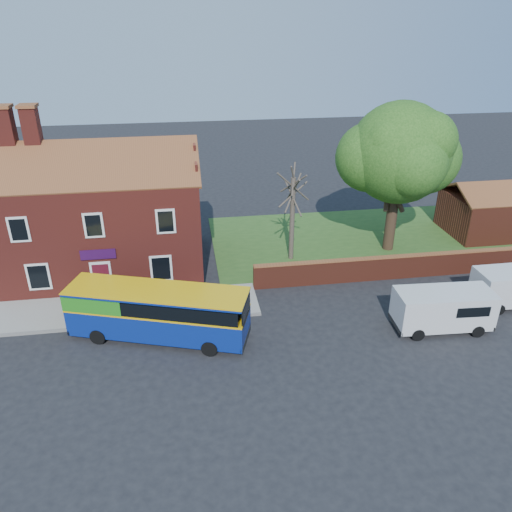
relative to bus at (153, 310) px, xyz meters
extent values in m
plane|color=black|center=(3.85, -2.81, -1.61)|extent=(120.00, 120.00, 0.00)
cube|color=gray|center=(-3.15, 2.94, -1.55)|extent=(18.00, 3.50, 0.12)
cube|color=slate|center=(-3.15, 1.19, -1.54)|extent=(18.00, 0.15, 0.14)
cube|color=#426B28|center=(16.85, 10.19, -1.59)|extent=(26.00, 12.00, 0.04)
cube|color=maroon|center=(-3.15, 8.69, 1.64)|extent=(12.00, 8.00, 6.50)
cube|color=brown|center=(-3.15, 6.69, 5.89)|extent=(12.30, 4.08, 2.16)
cube|color=brown|center=(-3.15, 10.69, 5.89)|extent=(12.30, 4.08, 2.16)
cube|color=maroon|center=(-7.95, 8.69, 7.79)|extent=(0.90, 0.90, 2.20)
cube|color=maroon|center=(-6.55, 8.69, 7.79)|extent=(0.90, 0.90, 2.20)
cube|color=black|center=(-3.15, 4.66, 2.99)|extent=(1.10, 0.06, 1.50)
cube|color=#4C0F19|center=(-3.15, 4.64, -0.51)|extent=(0.95, 0.04, 2.10)
cube|color=silver|center=(-3.15, 4.66, -0.46)|extent=(1.20, 0.06, 2.30)
cube|color=#2F0C38|center=(-3.15, 4.63, 1.19)|extent=(2.00, 0.06, 0.60)
cube|color=maroon|center=(16.85, 4.19, -0.86)|extent=(22.00, 0.30, 1.50)
cube|color=brown|center=(16.85, 4.19, -0.06)|extent=(22.00, 0.38, 0.10)
cube|color=maroon|center=(25.85, 10.19, -0.11)|extent=(8.00, 5.00, 3.00)
cube|color=brown|center=(25.85, 11.44, 1.94)|extent=(8.20, 2.56, 1.24)
cube|color=navy|center=(0.28, -0.09, -0.55)|extent=(9.47, 5.09, 1.46)
cube|color=#E1A90B|center=(0.28, -0.09, 0.18)|extent=(9.49, 5.12, 0.10)
cube|color=black|center=(0.28, -0.09, 0.62)|extent=(9.13, 4.99, 0.73)
cube|color=#28891D|center=(-2.61, 0.87, 0.62)|extent=(3.71, 3.21, 0.78)
cube|color=navy|center=(0.28, -0.09, 1.11)|extent=(9.47, 5.09, 0.14)
cube|color=#E1A90B|center=(0.28, -0.09, 1.19)|extent=(9.52, 5.14, 0.06)
cylinder|color=black|center=(-2.86, -0.18, -1.19)|extent=(0.88, 0.53, 0.83)
cylinder|color=black|center=(-2.18, 1.85, -1.19)|extent=(0.88, 0.53, 0.83)
cylinder|color=black|center=(2.74, -2.04, -1.19)|extent=(0.88, 0.53, 0.83)
cylinder|color=black|center=(3.42, -0.01, -1.19)|extent=(0.88, 0.53, 0.83)
cube|color=silver|center=(15.18, -1.53, -0.34)|extent=(5.17, 2.29, 1.93)
cube|color=black|center=(17.46, -1.65, -0.04)|extent=(0.17, 1.73, 0.76)
cube|color=black|center=(17.67, -1.66, -1.20)|extent=(0.21, 2.03, 0.24)
cylinder|color=black|center=(13.51, -2.39, -1.27)|extent=(0.68, 0.26, 0.67)
cylinder|color=black|center=(13.61, -0.49, -1.27)|extent=(0.68, 0.26, 0.67)
cylinder|color=black|center=(16.75, -2.56, -1.27)|extent=(0.68, 0.26, 0.67)
cylinder|color=black|center=(16.85, -0.66, -1.27)|extent=(0.68, 0.26, 0.67)
cylinder|color=black|center=(19.09, -0.76, -1.28)|extent=(0.66, 0.22, 0.66)
cylinder|color=black|center=(19.08, 1.11, -1.28)|extent=(0.66, 0.22, 0.66)
cylinder|color=black|center=(16.25, 8.45, 0.54)|extent=(0.75, 0.75, 4.30)
sphere|color=#4C8328|center=(16.25, 8.45, 5.40)|extent=(6.73, 6.73, 6.73)
sphere|color=#4C8328|center=(18.22, 8.82, 4.84)|extent=(4.86, 4.86, 4.86)
sphere|color=#4C8328|center=(14.48, 9.01, 5.03)|extent=(4.67, 4.67, 4.67)
cylinder|color=#4C4238|center=(9.02, 7.94, 1.30)|extent=(0.33, 0.33, 5.82)
cylinder|color=#4C4238|center=(9.02, 7.94, 3.38)|extent=(0.34, 2.84, 2.28)
cylinder|color=#4C4238|center=(9.02, 7.94, 3.17)|extent=(1.48, 2.09, 2.09)
cylinder|color=#4C4238|center=(9.02, 7.94, 3.59)|extent=(2.38, 1.09, 2.32)
camera|label=1|loc=(2.00, -22.28, 13.79)|focal=35.00mm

